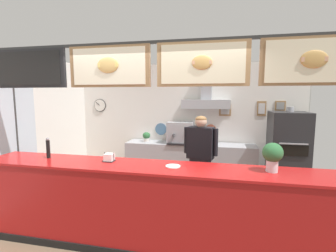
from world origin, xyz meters
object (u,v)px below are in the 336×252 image
at_px(potted_oregano, 146,136).
at_px(napkin_holder, 109,158).
at_px(shop_worker, 200,159).
at_px(basil_vase, 273,156).
at_px(pepper_grinder, 48,148).
at_px(espresso_machine, 180,133).
at_px(condiment_plate, 173,166).
at_px(potted_rosemary, 194,139).
at_px(pizza_oven, 287,153).

height_order(potted_oregano, napkin_holder, napkin_holder).
distance_m(shop_worker, basil_vase, 1.55).
height_order(potted_oregano, basil_vase, basil_vase).
distance_m(potted_oregano, pepper_grinder, 2.64).
height_order(espresso_machine, condiment_plate, espresso_machine).
bearing_deg(espresso_machine, shop_worker, -66.70).
bearing_deg(espresso_machine, condiment_plate, -82.68).
distance_m(potted_rosemary, basil_vase, 2.77).
bearing_deg(pepper_grinder, potted_rosemary, 54.09).
xyz_separation_m(shop_worker, condiment_plate, (-0.24, -1.23, 0.22)).
bearing_deg(napkin_holder, shop_worker, 45.74).
height_order(potted_oregano, condiment_plate, potted_oregano).
bearing_deg(potted_oregano, pizza_oven, -5.94).
relative_size(shop_worker, espresso_machine, 2.80).
bearing_deg(potted_oregano, napkin_holder, -84.05).
xyz_separation_m(potted_oregano, basil_vase, (2.32, -2.55, 0.27)).
xyz_separation_m(pepper_grinder, basil_vase, (2.98, 0.00, 0.05)).
height_order(espresso_machine, basil_vase, basil_vase).
distance_m(napkin_holder, condiment_plate, 0.90).
bearing_deg(basil_vase, pizza_oven, 72.13).
bearing_deg(basil_vase, pepper_grinder, -179.99).
relative_size(potted_oregano, pepper_grinder, 0.76).
relative_size(potted_oregano, potted_rosemary, 1.13).
height_order(shop_worker, basil_vase, shop_worker).
relative_size(pizza_oven, potted_rosemary, 8.90).
bearing_deg(shop_worker, potted_oregano, -31.88).
distance_m(espresso_machine, napkin_holder, 2.54).
bearing_deg(condiment_plate, espresso_machine, 97.32).
height_order(shop_worker, condiment_plate, shop_worker).
xyz_separation_m(potted_oregano, potted_rosemary, (1.15, -0.05, -0.01)).
height_order(shop_worker, espresso_machine, shop_worker).
bearing_deg(basil_vase, napkin_holder, 179.41).
bearing_deg(condiment_plate, pepper_grinder, 178.45).
distance_m(napkin_holder, basil_vase, 2.06).
distance_m(pizza_oven, potted_oregano, 3.06).
bearing_deg(condiment_plate, shop_worker, 79.03).
bearing_deg(pizza_oven, basil_vase, -107.87).
xyz_separation_m(napkin_holder, condiment_plate, (0.89, -0.07, -0.04)).
distance_m(pizza_oven, potted_rosemary, 1.91).
bearing_deg(napkin_holder, potted_oregano, 95.95).
relative_size(napkin_holder, condiment_plate, 0.78).
distance_m(espresso_machine, condiment_plate, 2.56).
height_order(potted_rosemary, condiment_plate, condiment_plate).
bearing_deg(potted_rosemary, pepper_grinder, -125.91).
xyz_separation_m(potted_oregano, pepper_grinder, (-0.66, -2.55, 0.23)).
distance_m(shop_worker, potted_oregano, 1.95).
height_order(pizza_oven, condiment_plate, pizza_oven).
relative_size(espresso_machine, potted_rosemary, 2.96).
bearing_deg(basil_vase, espresso_machine, 120.87).
bearing_deg(napkin_holder, basil_vase, -0.59).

